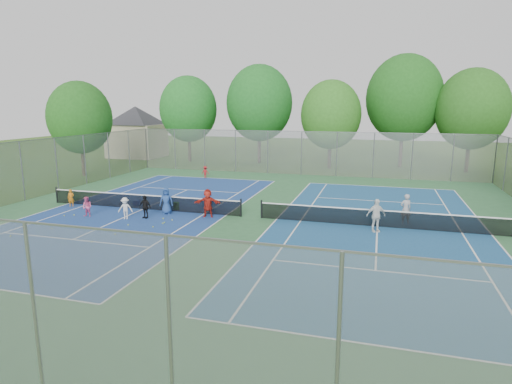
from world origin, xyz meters
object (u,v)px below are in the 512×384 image
Objects in this scene: net_right at (378,219)px; ball_hopper at (176,206)px; ball_crate at (136,203)px; net_left at (143,202)px; instructor at (406,209)px.

net_right reaches higher than ball_hopper.
net_right is at bearing -3.31° from ball_crate.
net_left and net_right have the same top height.
instructor reaches higher than ball_crate.
net_right is 11.96m from ball_hopper.
net_left is 7.76× the size of instructor.
ball_hopper is at bearing 11.94° from net_left.
ball_hopper is (2.05, 0.43, -0.21)m from net_left.
net_right is 33.28× the size of ball_crate.
instructor reaches higher than net_right.
instructor reaches higher than net_left.
net_left is 15.47m from instructor.
net_right reaches higher than ball_crate.
ball_crate is 0.23× the size of instructor.
net_left is 2.11m from ball_hopper.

